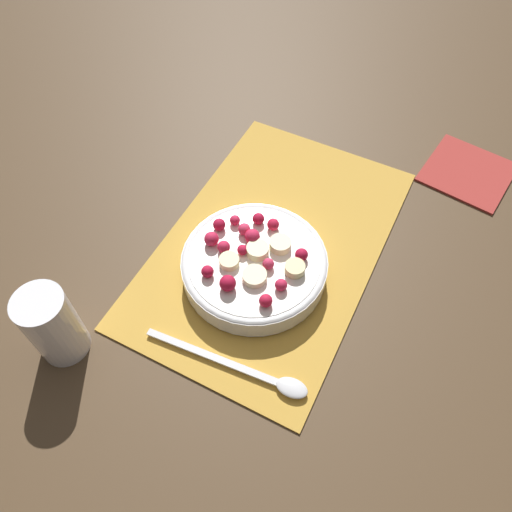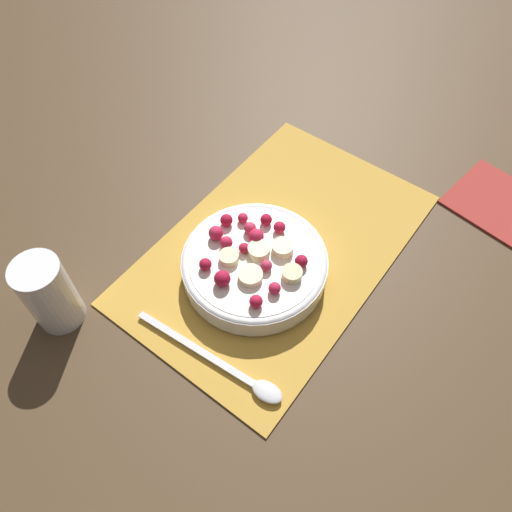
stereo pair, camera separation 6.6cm
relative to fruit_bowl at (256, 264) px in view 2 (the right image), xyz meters
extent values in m
plane|color=#4C3823|center=(-0.06, 0.00, -0.03)|extent=(3.00, 3.00, 0.00)
cube|color=gold|center=(-0.06, 0.00, -0.02)|extent=(0.46, 0.29, 0.01)
cylinder|color=white|center=(0.00, 0.00, -0.01)|extent=(0.20, 0.20, 0.03)
torus|color=white|center=(0.00, 0.00, 0.01)|extent=(0.20, 0.20, 0.01)
cylinder|color=white|center=(0.00, 0.00, 0.01)|extent=(0.18, 0.18, 0.00)
cylinder|color=#F4EAB7|center=(-0.01, 0.00, 0.02)|extent=(0.04, 0.04, 0.01)
cylinder|color=beige|center=(-0.01, 0.05, 0.02)|extent=(0.03, 0.03, 0.01)
cylinder|color=#F4EAB7|center=(-0.03, 0.02, 0.02)|extent=(0.04, 0.04, 0.01)
cylinder|color=beige|center=(0.02, -0.03, 0.02)|extent=(0.03, 0.03, 0.01)
cylinder|color=#F4EAB7|center=(0.03, 0.01, 0.02)|extent=(0.03, 0.03, 0.01)
sphere|color=red|center=(0.00, -0.02, 0.02)|extent=(0.01, 0.01, 0.01)
sphere|color=#DB3356|center=(0.00, 0.02, 0.02)|extent=(0.02, 0.02, 0.02)
sphere|color=red|center=(-0.05, 0.00, 0.02)|extent=(0.02, 0.02, 0.02)
sphere|color=#B21433|center=(0.06, -0.01, 0.02)|extent=(0.02, 0.02, 0.02)
sphere|color=red|center=(0.06, 0.04, 0.02)|extent=(0.02, 0.02, 0.02)
sphere|color=#D12347|center=(0.03, 0.05, 0.02)|extent=(0.02, 0.02, 0.02)
sphere|color=#B21433|center=(-0.06, -0.03, 0.02)|extent=(0.02, 0.02, 0.02)
sphere|color=#D12347|center=(-0.02, -0.02, 0.02)|extent=(0.02, 0.02, 0.02)
sphere|color=#B21433|center=(-0.03, 0.05, 0.02)|extent=(0.02, 0.02, 0.02)
sphere|color=#DB3356|center=(-0.03, -0.03, 0.02)|extent=(0.02, 0.02, 0.02)
sphere|color=#B21433|center=(0.05, -0.04, 0.02)|extent=(0.02, 0.02, 0.02)
sphere|color=#D12347|center=(0.00, -0.07, 0.02)|extent=(0.02, 0.02, 0.02)
sphere|color=#D12347|center=(0.01, -0.04, 0.02)|extent=(0.02, 0.02, 0.02)
sphere|color=#D12347|center=(-0.04, -0.05, 0.02)|extent=(0.01, 0.01, 0.01)
sphere|color=#B21433|center=(-0.02, -0.07, 0.02)|extent=(0.02, 0.02, 0.02)
cube|color=silver|center=(0.14, 0.01, -0.02)|extent=(0.02, 0.18, 0.00)
ellipsoid|color=silver|center=(0.13, 0.11, -0.02)|extent=(0.03, 0.04, 0.01)
cylinder|color=white|center=(0.20, -0.17, 0.03)|extent=(0.06, 0.06, 0.11)
cube|color=#A3332D|center=(-0.33, 0.22, -0.02)|extent=(0.15, 0.15, 0.01)
camera|label=1|loc=(0.34, 0.17, 0.56)|focal=35.00mm
camera|label=2|loc=(0.30, 0.23, 0.56)|focal=35.00mm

